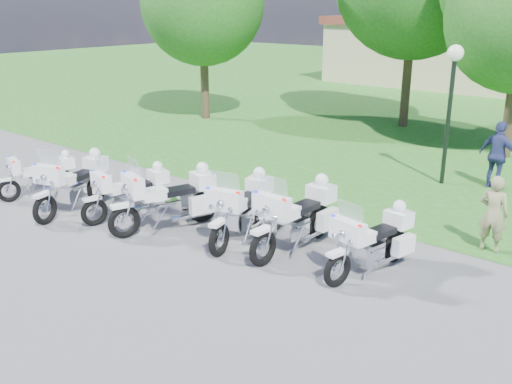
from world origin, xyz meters
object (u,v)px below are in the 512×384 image
Objects in this scene: motorcycle_5 at (298,215)px; lamp_post at (453,80)px; motorcycle_0 at (42,174)px; motorcycle_6 at (373,240)px; motorcycle_3 at (170,198)px; bystander_a at (493,214)px; bystander_c at (498,156)px; motorcycle_1 at (75,182)px; motorcycle_2 at (132,191)px; motorcycle_4 at (243,207)px.

motorcycle_5 is 6.71m from lamp_post.
motorcycle_0 is 9.06m from motorcycle_6.
motorcycle_3 reaches higher than bystander_a.
motorcycle_5 is at bearing -94.82° from lamp_post.
bystander_c is (0.10, 6.77, 0.28)m from motorcycle_6.
motorcycle_1 reaches higher than motorcycle_0.
lamp_post is at bearing -118.88° from motorcycle_0.
bystander_c reaches higher than bystander_a.
motorcycle_3 reaches higher than motorcycle_0.
bystander_c is at bearing -74.75° from bystander_a.
motorcycle_2 reaches higher than motorcycle_0.
bystander_a is at bearing -170.14° from motorcycle_1.
motorcycle_3 is (2.71, 0.66, 0.02)m from motorcycle_1.
bystander_a is at bearing 119.51° from bystander_c.
motorcycle_6 is (5.86, 1.02, 0.01)m from motorcycle_2.
motorcycle_5 is at bearing -179.12° from motorcycle_1.
bystander_c is at bearing -113.99° from motorcycle_2.
motorcycle_2 is (3.08, 0.50, 0.05)m from motorcycle_0.
motorcycle_0 is 1.27× the size of bystander_a.
motorcycle_3 is at bearing 22.73° from motorcycle_6.
bystander_c is at bearing -103.23° from motorcycle_5.
motorcycle_3 is at bearing -162.90° from motorcycle_2.
motorcycle_2 is 8.03m from bystander_a.
motorcycle_0 is 7.36m from motorcycle_5.
bystander_c is at bearing -121.59° from motorcycle_0.
motorcycle_6 is at bearing -156.68° from motorcycle_2.
motorcycle_4 is at bearing 79.39° from bystander_c.
motorcycle_4 is at bearing 30.34° from bystander_a.
motorcycle_4 is (5.96, 1.21, 0.12)m from motorcycle_0.
motorcycle_4 is 1.55× the size of bystander_a.
motorcycle_0 is at bearing 20.83° from motorcycle_6.
motorcycle_3 is 4.69m from motorcycle_6.
bystander_a is (2.60, -3.88, -2.12)m from lamp_post.
motorcycle_6 is 2.78m from bystander_a.
motorcycle_0 is at bearing 19.32° from bystander_a.
motorcycle_2 is at bearing -154.88° from motorcycle_0.
motorcycle_3 is 9.02m from bystander_c.
motorcycle_4 is (1.62, 0.63, -0.02)m from motorcycle_3.
motorcycle_4 reaches higher than motorcycle_0.
lamp_post is at bearing 33.38° from bystander_c.
motorcycle_1 reaches higher than bystander_a.
motorcycle_1 is at bearing 35.21° from motorcycle_2.
motorcycle_3 is at bearing 7.76° from motorcycle_4.
motorcycle_6 is at bearing -176.99° from motorcycle_5.
motorcycle_1 reaches higher than motorcycle_6.
motorcycle_2 is 4.25m from motorcycle_5.
motorcycle_4 is at bearing -152.80° from motorcycle_2.
lamp_post is 2.06× the size of bystander_c.
lamp_post reaches higher than motorcycle_3.
bystander_c reaches higher than motorcycle_1.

